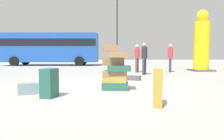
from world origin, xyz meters
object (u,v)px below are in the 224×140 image
object	(u,v)px
suitcase_tan_behind_tower	(158,87)
parked_bus	(50,47)
suitcase_tower	(115,72)
person_tourist_with_camera	(170,55)
suitcase_charcoal_upright_blue	(133,78)
person_passerby_in_red	(137,56)
lamp_post	(117,16)
suitcase_slate_white_trunk	(29,88)
person_bearded_onlooker	(144,56)
suitcase_teal_left_side	(49,83)
yellow_dummy_statue	(202,44)

from	to	relation	value
suitcase_tan_behind_tower	parked_bus	world-z (taller)	parked_bus
suitcase_tower	person_tourist_with_camera	bearing A→B (deg)	57.68
suitcase_charcoal_upright_blue	person_passerby_in_red	distance (m)	3.91
parked_bus	lamp_post	size ratio (longest dim) A/B	1.48
lamp_post	suitcase_tan_behind_tower	bearing A→B (deg)	-91.28
parked_bus	person_tourist_with_camera	bearing A→B (deg)	-41.07
suitcase_tower	suitcase_charcoal_upright_blue	distance (m)	2.42
suitcase_slate_white_trunk	person_bearded_onlooker	xyz separation A→B (m)	(4.13, 4.98, 0.85)
suitcase_teal_left_side	person_tourist_with_camera	xyz separation A→B (m)	(5.37, 6.88, 0.65)
suitcase_teal_left_side	suitcase_slate_white_trunk	size ratio (longest dim) A/B	1.33
person_tourist_with_camera	parked_bus	world-z (taller)	parked_bus
suitcase_charcoal_upright_blue	suitcase_slate_white_trunk	distance (m)	4.18
person_bearded_onlooker	person_passerby_in_red	bearing A→B (deg)	-139.33
suitcase_charcoal_upright_blue	person_tourist_with_camera	size ratio (longest dim) A/B	0.35
suitcase_slate_white_trunk	parked_bus	distance (m)	15.71
suitcase_slate_white_trunk	person_tourist_with_camera	world-z (taller)	person_tourist_with_camera
suitcase_tan_behind_tower	suitcase_teal_left_side	distance (m)	2.54
suitcase_charcoal_upright_blue	yellow_dummy_statue	size ratio (longest dim) A/B	0.15
yellow_dummy_statue	suitcase_tan_behind_tower	bearing A→B (deg)	-121.61
suitcase_teal_left_side	yellow_dummy_statue	bearing A→B (deg)	61.02
suitcase_charcoal_upright_blue	parked_bus	world-z (taller)	parked_bus
suitcase_charcoal_upright_blue	person_bearded_onlooker	size ratio (longest dim) A/B	0.35
suitcase_charcoal_upright_blue	person_passerby_in_red	bearing A→B (deg)	99.92
lamp_post	person_passerby_in_red	bearing A→B (deg)	-81.35
suitcase_tower	person_bearded_onlooker	xyz separation A→B (m)	(1.85, 4.46, 0.46)
person_passerby_in_red	suitcase_charcoal_upright_blue	bearing A→B (deg)	20.09
suitcase_charcoal_upright_blue	person_tourist_with_camera	bearing A→B (deg)	75.19
person_bearded_onlooker	person_tourist_with_camera	bearing A→B (deg)	163.40
person_passerby_in_red	parked_bus	distance (m)	11.42
suitcase_tan_behind_tower	suitcase_teal_left_side	xyz separation A→B (m)	(-2.34, 0.99, -0.03)
suitcase_tower	suitcase_charcoal_upright_blue	bearing A→B (deg)	67.94
suitcase_charcoal_upright_blue	suitcase_slate_white_trunk	world-z (taller)	suitcase_slate_white_trunk
person_bearded_onlooker	lamp_post	world-z (taller)	lamp_post
parked_bus	suitcase_charcoal_upright_blue	bearing A→B (deg)	-60.21
suitcase_tower	person_tourist_with_camera	distance (m)	6.98
person_bearded_onlooker	lamp_post	size ratio (longest dim) A/B	0.25
suitcase_tan_behind_tower	yellow_dummy_statue	distance (m)	10.30
suitcase_slate_white_trunk	lamp_post	bearing A→B (deg)	61.00
person_bearded_onlooker	suitcase_charcoal_upright_blue	bearing A→B (deg)	13.19
suitcase_tower	person_bearded_onlooker	distance (m)	4.85
suitcase_teal_left_side	suitcase_slate_white_trunk	world-z (taller)	suitcase_teal_left_side
lamp_post	suitcase_teal_left_side	bearing A→B (deg)	-102.42
person_bearded_onlooker	parked_bus	world-z (taller)	parked_bus
suitcase_slate_white_trunk	person_tourist_with_camera	bearing A→B (deg)	33.73
person_passerby_in_red	parked_bus	bearing A→B (deg)	-108.24
person_passerby_in_red	lamp_post	bearing A→B (deg)	-138.43
suitcase_tower	person_passerby_in_red	xyz separation A→B (m)	(1.74, 5.91, 0.45)
lamp_post	suitcase_charcoal_upright_blue	bearing A→B (deg)	-90.54
suitcase_charcoal_upright_blue	suitcase_tan_behind_tower	bearing A→B (deg)	-70.09
suitcase_slate_white_trunk	person_bearded_onlooker	distance (m)	6.53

